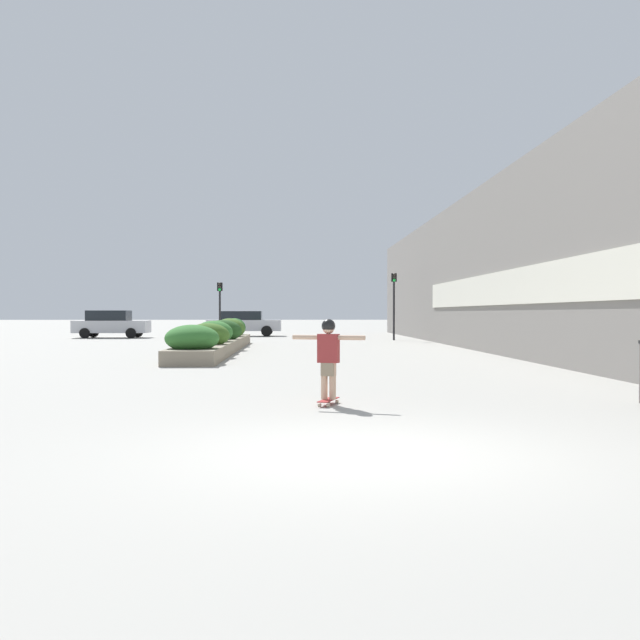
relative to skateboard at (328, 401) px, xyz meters
name	(u,v)px	position (x,y,z in m)	size (l,w,h in m)	color
ground_plane	(370,453)	(0.25, -3.89, -0.07)	(300.00, 300.00, 0.00)	#A3A099
building_wall_right	(473,272)	(6.79, 17.61, 3.07)	(0.67, 49.30, 6.29)	gray
planter_box	(218,339)	(-3.43, 15.74, 0.42)	(1.67, 15.77, 1.23)	gray
skateboard	(328,401)	(0.00, 0.00, 0.00)	(0.39, 0.73, 0.09)	maroon
skateboarder	(328,351)	(0.00, 0.00, 0.79)	(1.15, 0.47, 1.27)	tan
car_leftmost	(244,323)	(-3.76, 34.11, 0.77)	(4.65, 1.97, 1.59)	#BCBCC1
car_center_left	(111,324)	(-11.36, 31.20, 0.76)	(4.27, 1.97, 1.61)	#BCBCC1
car_center_right	(483,324)	(11.11, 32.37, 0.70)	(4.28, 1.92, 1.46)	silver
traffic_light_left	(220,300)	(-4.54, 27.13, 2.07)	(0.28, 0.30, 3.10)	black
traffic_light_right	(394,295)	(4.83, 26.92, 2.38)	(0.28, 0.30, 3.61)	black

